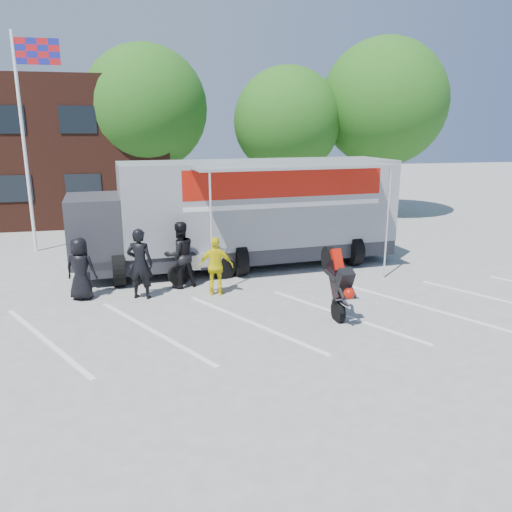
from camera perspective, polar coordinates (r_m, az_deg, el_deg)
name	(u,v)px	position (r m, az deg, el deg)	size (l,w,h in m)	color
ground	(252,340)	(11.49, -0.42, -9.56)	(100.00, 100.00, 0.00)	#A1A09B
parking_bay_lines	(244,323)	(12.39, -1.39, -7.69)	(18.00, 5.00, 0.01)	white
flagpole	(28,117)	(20.67, -24.57, 14.29)	(1.61, 0.12, 8.00)	white
tree_left	(145,109)	(26.27, -12.52, 16.13)	(6.12, 6.12, 8.64)	#382314
tree_mid	(287,122)	(26.26, 3.58, 15.08)	(5.44, 5.44, 7.68)	#382314
tree_right	(384,103)	(27.61, 14.38, 16.58)	(6.46, 6.46, 9.12)	#382314
transporter_truck	(246,265)	(17.43, -1.18, -1.07)	(11.30, 5.44, 3.59)	gray
parked_motorcycle	(203,282)	(15.69, -6.10, -2.94)	(0.75, 2.24, 1.17)	#A8A8AD
stunt_bike_rider	(328,312)	(13.22, 8.23, -6.40)	(0.78, 1.66, 1.95)	black
spectator_leather_a	(81,269)	(14.65, -19.42, -1.39)	(0.86, 0.56, 1.76)	black
spectator_leather_b	(140,264)	(14.24, -13.12, -0.86)	(0.73, 0.48, 2.00)	black
spectator_leather_c	(180,255)	(14.98, -8.69, 0.12)	(0.97, 0.76, 2.00)	black
spectator_hivis	(216,266)	(14.23, -4.59, -1.18)	(0.99, 0.41, 1.70)	yellow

